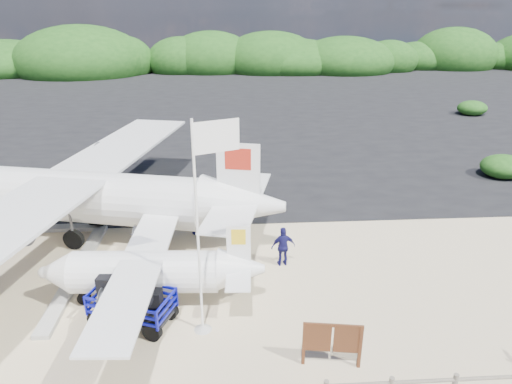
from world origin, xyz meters
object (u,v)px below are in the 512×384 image
(baggage_cart, at_px, (134,322))
(aircraft_small, at_px, (125,107))
(crew_a, at_px, (148,255))
(signboard, at_px, (330,365))
(flagpole, at_px, (203,329))
(aircraft_large, at_px, (408,120))
(crew_c, at_px, (283,247))
(crew_b, at_px, (196,217))

(baggage_cart, bearing_deg, aircraft_small, 123.01)
(baggage_cart, height_order, crew_a, crew_a)
(crew_a, bearing_deg, signboard, 125.60)
(crew_a, bearing_deg, flagpole, 109.66)
(signboard, bearing_deg, flagpole, 162.89)
(crew_a, height_order, aircraft_small, crew_a)
(flagpole, relative_size, aircraft_large, 0.35)
(crew_a, height_order, crew_c, crew_a)
(signboard, height_order, crew_c, crew_c)
(flagpole, xyz_separation_m, crew_b, (-0.51, 6.11, 0.73))
(flagpole, distance_m, signboard, 3.79)
(crew_a, height_order, crew_b, crew_a)
(signboard, xyz_separation_m, crew_a, (-5.39, 4.66, 0.83))
(crew_b, height_order, crew_c, crew_c)
(crew_a, relative_size, aircraft_small, 0.23)
(aircraft_large, distance_m, aircraft_small, 25.33)
(crew_c, bearing_deg, flagpole, 43.33)
(baggage_cart, distance_m, crew_b, 5.92)
(baggage_cart, distance_m, aircraft_small, 32.33)
(baggage_cart, bearing_deg, crew_c, 53.10)
(baggage_cart, bearing_deg, aircraft_large, 75.58)
(baggage_cart, relative_size, crew_b, 1.75)
(crew_a, bearing_deg, crew_c, 171.45)
(flagpole, height_order, aircraft_large, flagpole)
(signboard, bearing_deg, baggage_cart, 167.69)
(crew_b, xyz_separation_m, aircraft_large, (16.28, 19.07, -0.73))
(signboard, xyz_separation_m, crew_b, (-3.92, 7.76, 0.73))
(baggage_cart, xyz_separation_m, flagpole, (2.06, -0.45, 0.00))
(flagpole, bearing_deg, aircraft_large, 57.94)
(flagpole, xyz_separation_m, aircraft_large, (15.77, 25.18, 0.00))
(baggage_cart, height_order, crew_c, crew_c)
(signboard, height_order, aircraft_large, aircraft_large)
(baggage_cart, height_order, aircraft_large, aircraft_large)
(crew_c, bearing_deg, aircraft_small, -76.25)
(signboard, distance_m, aircraft_small, 35.83)
(crew_c, bearing_deg, signboard, 89.52)
(signboard, relative_size, crew_a, 0.99)
(crew_c, height_order, aircraft_large, aircraft_large)
(baggage_cart, distance_m, crew_c, 5.71)
(crew_b, bearing_deg, crew_a, 75.34)
(aircraft_large, relative_size, aircraft_small, 2.51)
(crew_b, distance_m, crew_c, 4.23)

